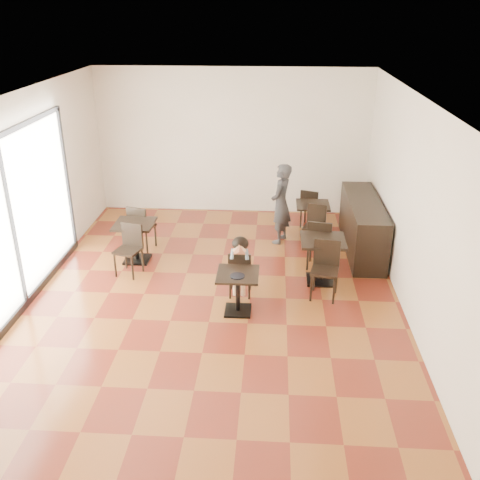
# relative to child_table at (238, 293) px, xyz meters

# --- Properties ---
(floor) EXTENTS (6.00, 8.00, 0.01)m
(floor) POSITION_rel_child_table_xyz_m (-0.42, 0.45, -0.34)
(floor) COLOR brown
(floor) RESTS_ON ground
(ceiling) EXTENTS (6.00, 8.00, 0.01)m
(ceiling) POSITION_rel_child_table_xyz_m (-0.42, 0.45, 2.86)
(ceiling) COLOR white
(ceiling) RESTS_ON floor
(wall_back) EXTENTS (6.00, 0.01, 3.20)m
(wall_back) POSITION_rel_child_table_xyz_m (-0.42, 4.45, 1.26)
(wall_back) COLOR white
(wall_back) RESTS_ON floor
(wall_front) EXTENTS (6.00, 0.01, 3.20)m
(wall_front) POSITION_rel_child_table_xyz_m (-0.42, -3.55, 1.26)
(wall_front) COLOR white
(wall_front) RESTS_ON floor
(wall_left) EXTENTS (0.01, 8.00, 3.20)m
(wall_left) POSITION_rel_child_table_xyz_m (-3.42, 0.45, 1.26)
(wall_left) COLOR white
(wall_left) RESTS_ON floor
(wall_right) EXTENTS (0.01, 8.00, 3.20)m
(wall_right) POSITION_rel_child_table_xyz_m (2.58, 0.45, 1.26)
(wall_right) COLOR white
(wall_right) RESTS_ON floor
(storefront_window) EXTENTS (0.04, 4.50, 2.60)m
(storefront_window) POSITION_rel_child_table_xyz_m (-3.39, -0.05, 1.06)
(storefront_window) COLOR white
(storefront_window) RESTS_ON floor
(child_table) EXTENTS (0.64, 0.64, 0.67)m
(child_table) POSITION_rel_child_table_xyz_m (0.00, 0.00, 0.00)
(child_table) COLOR black
(child_table) RESTS_ON floor
(child_chair) EXTENTS (0.36, 0.36, 0.81)m
(child_chair) POSITION_rel_child_table_xyz_m (0.00, 0.55, 0.07)
(child_chair) COLOR black
(child_chair) RESTS_ON floor
(child) EXTENTS (0.36, 0.51, 1.02)m
(child) POSITION_rel_child_table_xyz_m (0.00, 0.55, 0.17)
(child) COLOR gray
(child) RESTS_ON child_chair
(plate) EXTENTS (0.23, 0.23, 0.01)m
(plate) POSITION_rel_child_table_xyz_m (0.00, -0.10, 0.34)
(plate) COLOR black
(plate) RESTS_ON child_table
(pizza_slice) EXTENTS (0.24, 0.18, 0.05)m
(pizza_slice) POSITION_rel_child_table_xyz_m (0.00, 0.36, 0.54)
(pizza_slice) COLOR tan
(pizza_slice) RESTS_ON child
(adult_patron) EXTENTS (0.55, 0.68, 1.60)m
(adult_patron) POSITION_rel_child_table_xyz_m (0.66, 2.74, 0.47)
(adult_patron) COLOR #343538
(adult_patron) RESTS_ON floor
(cafe_table_mid) EXTENTS (0.87, 0.87, 0.79)m
(cafe_table_mid) POSITION_rel_child_table_xyz_m (1.36, 1.09, 0.06)
(cafe_table_mid) COLOR black
(cafe_table_mid) RESTS_ON floor
(cafe_table_left) EXTENTS (0.88, 0.88, 0.75)m
(cafe_table_left) POSITION_rel_child_table_xyz_m (-2.00, 1.69, 0.04)
(cafe_table_left) COLOR black
(cafe_table_left) RESTS_ON floor
(cafe_table_back) EXTENTS (0.84, 0.84, 0.70)m
(cafe_table_back) POSITION_rel_child_table_xyz_m (1.31, 3.04, 0.01)
(cafe_table_back) COLOR black
(cafe_table_back) RESTS_ON floor
(chair_mid_a) EXTENTS (0.50, 0.50, 0.94)m
(chair_mid_a) POSITION_rel_child_table_xyz_m (1.36, 1.64, 0.14)
(chair_mid_a) COLOR black
(chair_mid_a) RESTS_ON floor
(chair_mid_b) EXTENTS (0.50, 0.50, 0.94)m
(chair_mid_b) POSITION_rel_child_table_xyz_m (1.36, 0.54, 0.14)
(chair_mid_b) COLOR black
(chair_mid_b) RESTS_ON floor
(chair_left_a) EXTENTS (0.50, 0.50, 0.90)m
(chair_left_a) POSITION_rel_child_table_xyz_m (-2.00, 2.24, 0.12)
(chair_left_a) COLOR black
(chair_left_a) RESTS_ON floor
(chair_left_b) EXTENTS (0.50, 0.50, 0.90)m
(chair_left_b) POSITION_rel_child_table_xyz_m (-2.00, 1.14, 0.12)
(chair_left_b) COLOR black
(chair_left_b) RESTS_ON floor
(chair_back_a) EXTENTS (0.48, 0.48, 0.84)m
(chair_back_a) POSITION_rel_child_table_xyz_m (1.31, 3.59, 0.09)
(chair_back_a) COLOR black
(chair_back_a) RESTS_ON floor
(chair_back_b) EXTENTS (0.48, 0.48, 0.84)m
(chair_back_b) POSITION_rel_child_table_xyz_m (1.31, 2.49, 0.09)
(chair_back_b) COLOR black
(chair_back_b) RESTS_ON floor
(service_counter) EXTENTS (0.60, 2.40, 1.00)m
(service_counter) POSITION_rel_child_table_xyz_m (2.23, 2.45, 0.16)
(service_counter) COLOR black
(service_counter) RESTS_ON floor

